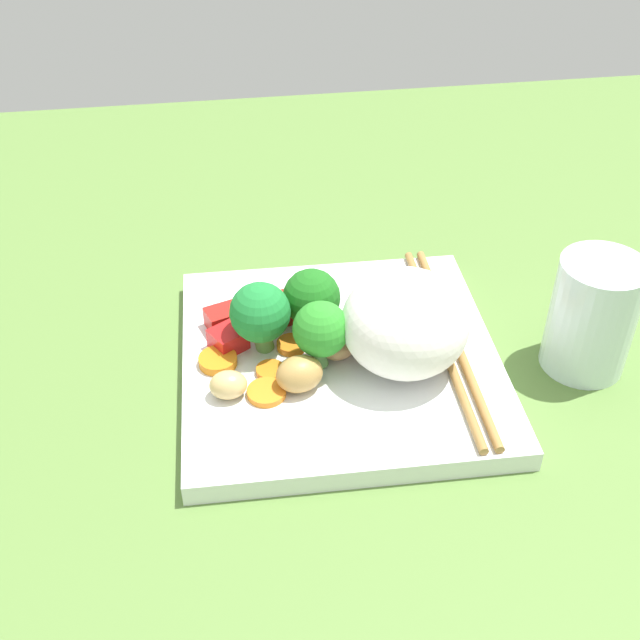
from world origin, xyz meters
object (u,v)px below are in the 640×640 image
object	(u,v)px
square_plate	(340,361)
chopstick_pair	(448,338)
broccoli_floret_1	(260,313)
carrot_slice_0	(270,371)
drinking_glass	(592,316)
rice_mound	(405,323)

from	to	relation	value
square_plate	chopstick_pair	xyz separation A→B (cm)	(-8.72, -0.02, 1.21)
broccoli_floret_1	carrot_slice_0	world-z (taller)	broccoli_floret_1
square_plate	drinking_glass	world-z (taller)	drinking_glass
broccoli_floret_1	drinking_glass	xyz separation A→B (cm)	(-25.47, 3.45, -0.46)
broccoli_floret_1	chopstick_pair	distance (cm)	15.17
chopstick_pair	square_plate	bearing A→B (deg)	91.24
rice_mound	carrot_slice_0	xyz separation A→B (cm)	(10.23, -0.30, -3.71)
square_plate	broccoli_floret_1	distance (cm)	7.60
rice_mound	chopstick_pair	bearing A→B (deg)	-154.74
drinking_glass	broccoli_floret_1	bearing A→B (deg)	-7.71
drinking_glass	square_plate	bearing A→B (deg)	-6.12
square_plate	rice_mound	size ratio (longest dim) A/B	2.57
square_plate	carrot_slice_0	world-z (taller)	carrot_slice_0
chopstick_pair	drinking_glass	bearing A→B (deg)	-100.06
rice_mound	broccoli_floret_1	distance (cm)	11.12
rice_mound	drinking_glass	bearing A→B (deg)	179.47
carrot_slice_0	chopstick_pair	xyz separation A→B (cm)	(-14.40, -1.67, 0.09)
broccoli_floret_1	rice_mound	bearing A→B (deg)	162.66
carrot_slice_0	drinking_glass	xyz separation A→B (cm)	(-25.10, 0.44, 2.82)
rice_mound	carrot_slice_0	size ratio (longest dim) A/B	4.33
chopstick_pair	drinking_glass	xyz separation A→B (cm)	(-10.70, 2.11, 2.73)
square_plate	carrot_slice_0	xyz separation A→B (cm)	(5.67, 1.65, 1.12)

